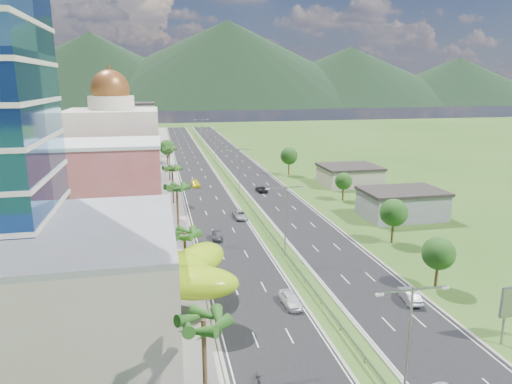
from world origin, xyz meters
TOP-DOWN VIEW (x-y plane):
  - ground at (0.00, 0.00)m, footprint 500.00×500.00m
  - road_left at (-7.50, 90.00)m, footprint 11.00×260.00m
  - road_right at (7.50, 90.00)m, footprint 11.00×260.00m
  - sidewalk_left at (-17.00, 90.00)m, footprint 7.00×260.00m
  - median_guardrail at (0.00, 71.99)m, footprint 0.10×216.06m
  - streetlight_median_a at (0.00, -25.00)m, footprint 6.04×0.25m
  - streetlight_median_b at (0.00, 10.00)m, footprint 6.04×0.25m
  - streetlight_median_c at (0.00, 50.00)m, footprint 6.04×0.25m
  - streetlight_median_d at (0.00, 95.00)m, footprint 6.04×0.25m
  - streetlight_median_e at (0.00, 140.00)m, footprint 6.04×0.25m
  - mall_podium at (-32.00, -6.00)m, footprint 30.00×24.00m
  - lime_canopy at (-20.00, -4.00)m, footprint 18.00×15.00m
  - pink_shophouse at (-28.00, 32.00)m, footprint 20.00×15.00m
  - domed_building at (-28.00, 55.00)m, footprint 20.00×20.00m
  - midrise_grey at (-27.00, 80.00)m, footprint 16.00×15.00m
  - midrise_beige at (-27.00, 102.00)m, footprint 16.00×15.00m
  - midrise_white at (-27.00, 125.00)m, footprint 16.00×15.00m
  - shed_near at (28.00, 25.00)m, footprint 15.00×10.00m
  - shed_far at (30.00, 55.00)m, footprint 14.00×12.00m
  - palm_tree_a at (-15.50, -22.00)m, footprint 3.60×3.60m
  - palm_tree_b at (-15.50, 2.00)m, footprint 3.60×3.60m
  - palm_tree_c at (-15.50, 22.00)m, footprint 3.60×3.60m
  - palm_tree_d at (-15.50, 45.00)m, footprint 3.60×3.60m
  - palm_tree_e at (-15.50, 70.00)m, footprint 3.60×3.60m
  - leafy_tree_lfar at (-15.50, 95.00)m, footprint 4.90×4.90m
  - leafy_tree_ra at (16.00, -5.00)m, footprint 4.20×4.20m
  - leafy_tree_rb at (19.00, 12.00)m, footprint 4.55×4.55m
  - leafy_tree_rc at (22.00, 40.00)m, footprint 3.85×3.85m
  - leafy_tree_rd at (18.00, 70.00)m, footprint 4.90×4.90m
  - mountain_ridge at (60.00, 450.00)m, footprint 860.00×140.00m
  - car_white_near_left at (-3.68, -5.62)m, footprint 2.16×4.67m
  - car_dark_left at (-9.27, 19.69)m, footprint 1.80×4.20m
  - car_silver_mid_left at (-3.20, 30.83)m, footprint 2.59×5.13m
  - car_yellow_far_left at (-9.38, 60.89)m, footprint 2.28×5.01m
  - car_silver_right at (10.77, -7.56)m, footprint 2.39×4.83m
  - car_dark_far_right at (5.87, 51.78)m, footprint 2.44×4.86m
  - motorcycle at (-10.56, -18.76)m, footprint 0.71×1.92m

SIDE VIEW (x-z plane):
  - ground at x=0.00m, z-range 0.00..0.00m
  - mountain_ridge at x=60.00m, z-range -45.00..45.00m
  - road_left at x=-7.50m, z-range 0.00..0.04m
  - road_right at x=7.50m, z-range 0.00..0.04m
  - sidewalk_left at x=-17.00m, z-range 0.00..0.12m
  - median_guardrail at x=0.00m, z-range 0.24..1.00m
  - motorcycle at x=-10.56m, z-range 0.04..1.24m
  - car_dark_far_right at x=5.87m, z-range 0.04..1.36m
  - car_dark_left at x=-9.27m, z-range 0.04..1.39m
  - car_silver_mid_left at x=-3.20m, z-range 0.04..1.43m
  - car_yellow_far_left at x=-9.38m, z-range 0.04..1.46m
  - car_silver_right at x=10.77m, z-range 0.04..1.56m
  - car_white_near_left at x=-3.68m, z-range 0.04..1.59m
  - shed_far at x=30.00m, z-range 0.00..4.40m
  - shed_near at x=28.00m, z-range 0.00..5.00m
  - leafy_tree_rc at x=22.00m, z-range 1.21..7.54m
  - leafy_tree_ra at x=16.00m, z-range 1.33..8.23m
  - lime_canopy at x=-20.00m, z-range 1.29..8.69m
  - leafy_tree_rb at x=19.00m, z-range 1.44..8.92m
  - mall_podium at x=-32.00m, z-range 0.00..11.00m
  - leafy_tree_lfar at x=-15.50m, z-range 1.55..9.60m
  - leafy_tree_rd at x=18.00m, z-range 1.55..9.60m
  - midrise_beige at x=-27.00m, z-range 0.00..13.00m
  - streetlight_median_a at x=0.00m, z-range 1.25..12.25m
  - streetlight_median_b at x=0.00m, z-range 1.25..12.25m
  - streetlight_median_c at x=0.00m, z-range 1.25..12.25m
  - streetlight_median_d at x=0.00m, z-range 1.25..12.25m
  - streetlight_median_e at x=0.00m, z-range 1.25..12.25m
  - palm_tree_b at x=-15.50m, z-range 3.01..11.11m
  - pink_shophouse at x=-28.00m, z-range 0.00..15.00m
  - palm_tree_d at x=-15.50m, z-range 3.24..11.84m
  - midrise_grey at x=-27.00m, z-range 0.00..16.00m
  - palm_tree_a at x=-15.50m, z-range 3.47..12.57m
  - palm_tree_e at x=-15.50m, z-range 3.61..13.01m
  - palm_tree_c at x=-15.50m, z-range 3.70..13.30m
  - midrise_white at x=-27.00m, z-range 0.00..18.00m
  - domed_building at x=-28.00m, z-range -3.00..25.70m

